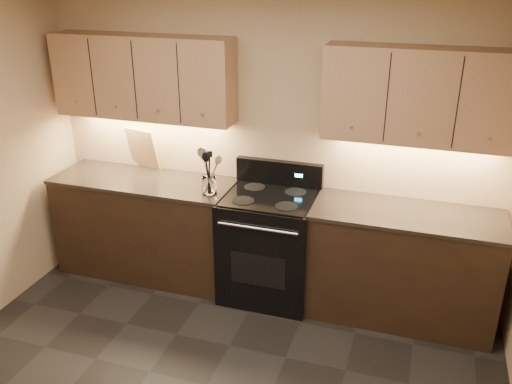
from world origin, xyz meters
TOP-DOWN VIEW (x-y plane):
  - wall_back at (0.00, 2.00)m, footprint 4.00×0.04m
  - counter_left at (-1.10, 1.70)m, footprint 1.62×0.62m
  - counter_right at (1.18, 1.70)m, footprint 1.46×0.62m
  - stove at (0.08, 1.68)m, footprint 0.76×0.68m
  - upper_cab_left at (-1.10, 1.85)m, footprint 1.60×0.30m
  - upper_cab_right at (1.18, 1.85)m, footprint 1.44×0.30m
  - outlet_plate at (-1.30, 1.99)m, footprint 0.08×0.01m
  - utensil_crock at (-0.42, 1.59)m, footprint 0.13×0.13m
  - cutting_board at (-1.22, 1.94)m, footprint 0.33×0.18m
  - wooden_spoon at (-0.45, 1.59)m, footprint 0.18×0.08m
  - black_spoon at (-0.42, 1.60)m, footprint 0.07×0.12m
  - black_turner at (-0.42, 1.57)m, footprint 0.11×0.17m
  - steel_spatula at (-0.38, 1.60)m, footprint 0.21×0.14m
  - steel_skimmer at (-0.39, 1.57)m, footprint 0.20×0.14m

SIDE VIEW (x-z plane):
  - counter_left at x=-1.10m, z-range 0.00..0.93m
  - counter_right at x=1.18m, z-range 0.00..0.93m
  - stove at x=0.08m, z-range -0.09..1.05m
  - utensil_crock at x=-0.42m, z-range 0.92..1.08m
  - wooden_spoon at x=-0.45m, z-range 0.95..1.27m
  - steel_spatula at x=-0.38m, z-range 0.94..1.29m
  - outlet_plate at x=-1.30m, z-range 1.06..1.18m
  - black_spoon at x=-0.42m, z-range 0.94..1.30m
  - black_turner at x=-0.42m, z-range 0.94..1.31m
  - cutting_board at x=-1.22m, z-range 0.93..1.32m
  - steel_skimmer at x=-0.39m, z-range 0.94..1.32m
  - wall_back at x=0.00m, z-range 0.00..2.60m
  - upper_cab_left at x=-1.10m, z-range 1.45..2.15m
  - upper_cab_right at x=1.18m, z-range 1.45..2.15m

